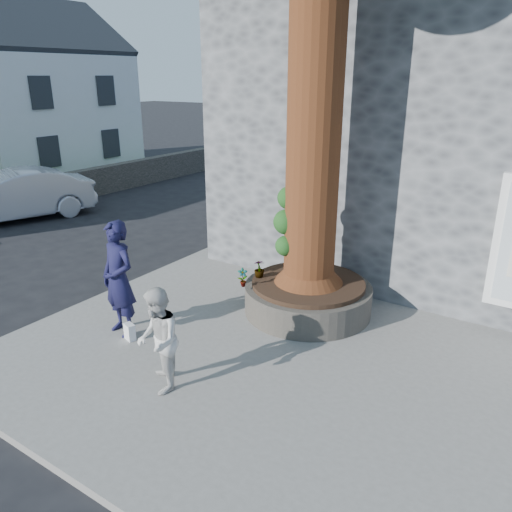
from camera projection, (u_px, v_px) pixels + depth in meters
The scene contains 15 objects.
ground at pixel (205, 351), 8.10m from camera, with size 120.00×120.00×0.00m, color black.
pavement at pixel (316, 348), 8.08m from camera, with size 9.00×8.00×0.12m, color slate.
yellow_line at pixel (122, 289), 10.46m from camera, with size 0.10×30.00×0.01m, color yellow.
stone_shop at pixel (486, 125), 11.35m from camera, with size 10.30×8.30×6.30m.
planter at pixel (308, 297), 9.11m from camera, with size 2.30×2.30×0.60m.
cottage_far at pixel (22, 86), 21.64m from camera, with size 7.30×7.40×8.75m.
man at pixel (119, 279), 8.13m from camera, with size 0.71×0.47×1.95m, color #131334.
woman at pixel (158, 341), 6.71m from camera, with size 0.72×0.56×1.48m, color silver.
shopping_bag at pixel (130, 332), 8.18m from camera, with size 0.20×0.12×0.28m, color white.
car_silver at pixel (14, 196), 15.21m from camera, with size 1.60×4.59×1.51m, color silver.
a_board_sign at pixel (29, 199), 15.96m from camera, with size 0.55×0.36×1.00m, color #103C24.
plant_a at pixel (243, 278), 8.72m from camera, with size 0.18×0.12×0.34m, color gray.
plant_b at pixel (299, 252), 9.95m from camera, with size 0.20×0.20×0.37m, color gray.
plant_c at pixel (259, 269), 9.13m from camera, with size 0.19×0.19×0.33m, color gray.
plant_d at pixel (295, 264), 9.42m from camera, with size 0.25×0.22×0.27m, color gray.
Camera 1 is at (4.60, -5.44, 4.23)m, focal length 35.00 mm.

